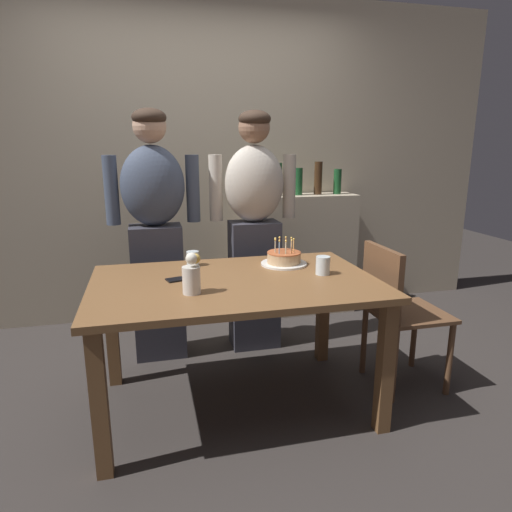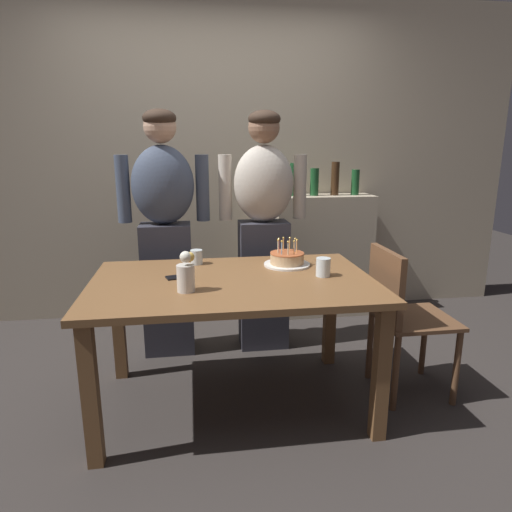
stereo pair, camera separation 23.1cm
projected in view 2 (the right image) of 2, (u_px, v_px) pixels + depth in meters
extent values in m
plane|color=#332D2B|center=(235.00, 403.00, 2.55)|extent=(10.00, 10.00, 0.00)
cube|color=tan|center=(215.00, 162.00, 3.73)|extent=(5.20, 0.10, 2.60)
cube|color=brown|center=(233.00, 282.00, 2.38)|extent=(1.50, 0.96, 0.03)
cube|color=brown|center=(90.00, 396.00, 1.98)|extent=(0.07, 0.07, 0.70)
cube|color=brown|center=(381.00, 374.00, 2.17)|extent=(0.07, 0.07, 0.70)
cube|color=brown|center=(119.00, 325.00, 2.77)|extent=(0.07, 0.07, 0.70)
cube|color=brown|center=(330.00, 313.00, 2.96)|extent=(0.07, 0.07, 0.70)
cylinder|color=white|center=(287.00, 264.00, 2.65)|extent=(0.27, 0.27, 0.01)
cylinder|color=tan|center=(287.00, 259.00, 2.64)|extent=(0.20, 0.20, 0.06)
cylinder|color=#B75B33|center=(287.00, 253.00, 2.63)|extent=(0.20, 0.20, 0.01)
cylinder|color=#EAB266|center=(283.00, 245.00, 2.68)|extent=(0.01, 0.01, 0.07)
sphere|color=#F9C64C|center=(283.00, 238.00, 2.66)|extent=(0.01, 0.01, 0.01)
cylinder|color=pink|center=(279.00, 246.00, 2.65)|extent=(0.01, 0.01, 0.07)
sphere|color=#F9C64C|center=(279.00, 239.00, 2.64)|extent=(0.01, 0.01, 0.01)
cylinder|color=beige|center=(278.00, 247.00, 2.61)|extent=(0.01, 0.01, 0.07)
sphere|color=#F9C64C|center=(278.00, 240.00, 2.60)|extent=(0.01, 0.01, 0.01)
cylinder|color=#93B7DB|center=(282.00, 248.00, 2.58)|extent=(0.01, 0.01, 0.07)
sphere|color=#F9C64C|center=(282.00, 241.00, 2.57)|extent=(0.01, 0.01, 0.01)
cylinder|color=beige|center=(288.00, 249.00, 2.57)|extent=(0.01, 0.01, 0.07)
sphere|color=#F9C64C|center=(288.00, 242.00, 2.56)|extent=(0.01, 0.01, 0.01)
cylinder|color=#EAB266|center=(294.00, 248.00, 2.58)|extent=(0.01, 0.01, 0.07)
sphere|color=#F9C64C|center=(294.00, 241.00, 2.57)|extent=(0.01, 0.01, 0.01)
cylinder|color=#EAB266|center=(297.00, 247.00, 2.62)|extent=(0.01, 0.01, 0.07)
sphere|color=#F9C64C|center=(297.00, 240.00, 2.61)|extent=(0.01, 0.01, 0.01)
cylinder|color=#93B7DB|center=(295.00, 246.00, 2.65)|extent=(0.01, 0.01, 0.07)
sphere|color=#F9C64C|center=(295.00, 239.00, 2.64)|extent=(0.01, 0.01, 0.01)
cylinder|color=#EAB266|center=(290.00, 245.00, 2.68)|extent=(0.01, 0.01, 0.07)
sphere|color=#F9C64C|center=(290.00, 238.00, 2.67)|extent=(0.01, 0.01, 0.01)
cylinder|color=silver|center=(197.00, 257.00, 2.67)|extent=(0.07, 0.07, 0.09)
cylinder|color=silver|center=(323.00, 267.00, 2.42)|extent=(0.08, 0.08, 0.10)
cube|color=black|center=(180.00, 277.00, 2.41)|extent=(0.16, 0.11, 0.01)
cylinder|color=silver|center=(186.00, 278.00, 2.16)|extent=(0.09, 0.09, 0.13)
sphere|color=gold|center=(190.00, 257.00, 2.14)|extent=(0.05, 0.05, 0.05)
sphere|color=silver|center=(186.00, 257.00, 2.13)|extent=(0.06, 0.06, 0.06)
cube|color=#33333D|center=(168.00, 289.00, 3.11)|extent=(0.34, 0.23, 0.92)
ellipsoid|color=#424C60|center=(163.00, 185.00, 2.94)|extent=(0.41, 0.27, 0.52)
sphere|color=tan|center=(160.00, 127.00, 2.85)|extent=(0.21, 0.21, 0.21)
ellipsoid|color=#38281E|center=(159.00, 118.00, 2.82)|extent=(0.21, 0.21, 0.12)
cylinder|color=#424C60|center=(202.00, 188.00, 3.01)|extent=(0.09, 0.09, 0.44)
cylinder|color=#424C60|center=(123.00, 189.00, 2.93)|extent=(0.09, 0.09, 0.44)
cube|color=#33333D|center=(263.00, 285.00, 3.20)|extent=(0.34, 0.23, 0.92)
ellipsoid|color=beige|center=(264.00, 184.00, 3.03)|extent=(0.41, 0.27, 0.52)
sphere|color=#936B51|center=(264.00, 127.00, 2.94)|extent=(0.21, 0.21, 0.21)
ellipsoid|color=#38281E|center=(264.00, 119.00, 2.91)|extent=(0.21, 0.21, 0.12)
cylinder|color=beige|center=(300.00, 187.00, 3.10)|extent=(0.09, 0.09, 0.44)
cylinder|color=beige|center=(225.00, 188.00, 3.03)|extent=(0.09, 0.09, 0.44)
cube|color=brown|center=(414.00, 318.00, 2.58)|extent=(0.42, 0.42, 0.02)
cube|color=brown|center=(386.00, 285.00, 2.50)|extent=(0.04, 0.40, 0.40)
cylinder|color=brown|center=(456.00, 368.00, 2.49)|extent=(0.04, 0.04, 0.45)
cylinder|color=brown|center=(424.00, 341.00, 2.83)|extent=(0.04, 0.04, 0.45)
cylinder|color=brown|center=(396.00, 373.00, 2.44)|extent=(0.04, 0.04, 0.45)
cylinder|color=brown|center=(370.00, 344.00, 2.78)|extent=(0.04, 0.04, 0.45)
cube|color=tan|center=(322.00, 255.00, 3.83)|extent=(0.83, 0.30, 1.03)
cylinder|color=#194723|center=(294.00, 180.00, 3.64)|extent=(0.06, 0.06, 0.27)
cylinder|color=#194723|center=(314.00, 182.00, 3.67)|extent=(0.07, 0.07, 0.22)
cylinder|color=#382314|center=(335.00, 179.00, 3.69)|extent=(0.07, 0.07, 0.27)
cylinder|color=#194723|center=(355.00, 182.00, 3.72)|extent=(0.07, 0.07, 0.21)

